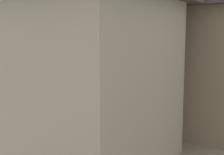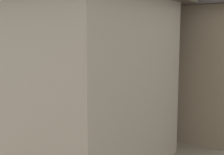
# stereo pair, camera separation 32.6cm
# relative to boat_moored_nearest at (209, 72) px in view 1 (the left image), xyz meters

# --- Properties ---
(boat_moored_nearest) EXTENTS (1.21, 4.40, 0.49)m
(boat_moored_nearest) POSITION_rel_boat_moored_nearest_xyz_m (0.00, 0.00, 0.00)
(boat_moored_nearest) COLOR #232326
(boat_moored_nearest) RESTS_ON ground
(boat_moored_second) EXTENTS (1.99, 5.51, 0.51)m
(boat_moored_second) POSITION_rel_boat_moored_nearest_xyz_m (-0.61, -26.91, 0.00)
(boat_moored_second) COLOR #232326
(boat_moored_second) RESTS_ON ground
(boat_moored_third) EXTENTS (1.98, 5.59, 0.68)m
(boat_moored_third) POSITION_rel_boat_moored_nearest_xyz_m (0.10, -32.90, 0.06)
(boat_moored_third) COLOR brown
(boat_moored_third) RESTS_ON ground
(boat_moored_far) EXTENTS (5.30, 3.67, 0.52)m
(boat_moored_far) POSITION_rel_boat_moored_nearest_xyz_m (-2.98, -7.36, 0.00)
(boat_moored_far) COLOR #232326
(boat_moored_far) RESTS_ON ground
(house_waterfront_nearest) EXTENTS (5.53, 6.04, 6.14)m
(house_waterfront_nearest) POSITION_rel_boat_moored_nearest_xyz_m (4.70, -33.73, 3.64)
(house_waterfront_nearest) COLOR gray
(house_waterfront_nearest) RESTS_ON riverbank_right
(house_waterfront_second) EXTENTS (6.93, 6.41, 6.14)m
(house_waterfront_second) POSITION_rel_boat_moored_nearest_xyz_m (5.39, -27.37, 3.63)
(house_waterfront_second) COLOR #7F705B
(house_waterfront_second) RESTS_ON riverbank_right
(house_waterfront_tall) EXTENTS (7.14, 7.52, 6.14)m
(house_waterfront_tall) POSITION_rel_boat_moored_nearest_xyz_m (5.50, -20.30, 3.62)
(house_waterfront_tall) COLOR #7F705B
(house_waterfront_tall) RESTS_ON riverbank_right
(mooring_post_dock_near) EXTENTS (0.20, 0.20, 0.92)m
(mooring_post_dock_near) POSITION_rel_boat_moored_nearest_xyz_m (1.87, -31.39, 1.08)
(mooring_post_dock_near) COLOR #473828
(mooring_post_dock_near) RESTS_ON riverbank_right
(mooring_post_dock_mid) EXTENTS (0.20, 0.20, 0.74)m
(mooring_post_dock_mid) POSITION_rel_boat_moored_nearest_xyz_m (1.87, -20.42, 0.99)
(mooring_post_dock_mid) COLOR #473828
(mooring_post_dock_mid) RESTS_ON riverbank_right
(mooring_post_dock_far) EXTENTS (0.20, 0.20, 0.94)m
(mooring_post_dock_far) POSITION_rel_boat_moored_nearest_xyz_m (1.87, -10.85, 1.09)
(mooring_post_dock_far) COLOR #473828
(mooring_post_dock_far) RESTS_ON riverbank_right
(hill_far_west) EXTENTS (55.09, 55.09, 16.91)m
(hill_far_west) POSITION_rel_boat_moored_nearest_xyz_m (-14.56, 75.12, 8.29)
(hill_far_west) COLOR slate
(hill_far_west) RESTS_ON ground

